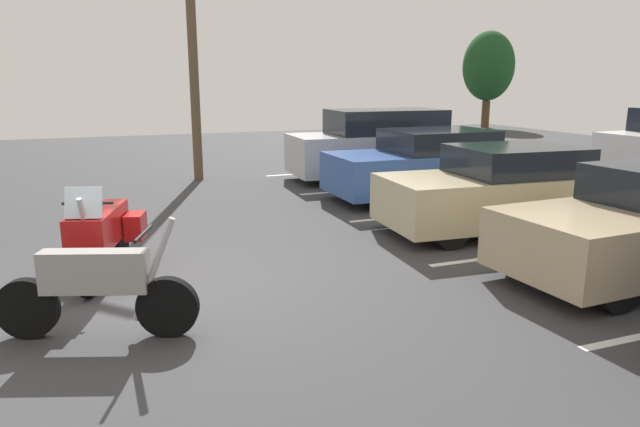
# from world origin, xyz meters

# --- Properties ---
(ground) EXTENTS (44.00, 44.00, 0.10)m
(ground) POSITION_xyz_m (0.00, 0.00, -0.05)
(ground) COLOR #38383A
(motorcycle_touring) EXTENTS (2.13, 1.10, 1.39)m
(motorcycle_touring) POSITION_xyz_m (-0.84, -0.40, 0.65)
(motorcycle_touring) COLOR black
(motorcycle_touring) RESTS_ON ground
(motorcycle_third) EXTENTS (0.89, 2.03, 1.30)m
(motorcycle_third) POSITION_xyz_m (1.12, -0.49, 0.54)
(motorcycle_third) COLOR black
(motorcycle_third) RESTS_ON ground
(parking_stripes) EXTENTS (14.45, 5.09, 0.01)m
(parking_stripes) POSITION_xyz_m (-1.11, 6.57, 0.00)
(parking_stripes) COLOR silver
(parking_stripes) RESTS_ON ground
(car_silver) EXTENTS (2.08, 4.43, 1.87)m
(car_silver) POSITION_xyz_m (-6.78, 6.66, 0.94)
(car_silver) COLOR #B7B7BC
(car_silver) RESTS_ON ground
(car_blue) EXTENTS (1.95, 4.72, 1.55)m
(car_blue) POSITION_xyz_m (-3.94, 6.70, 0.76)
(car_blue) COLOR #2D519E
(car_blue) RESTS_ON ground
(car_champagne) EXTENTS (2.08, 4.48, 1.51)m
(car_champagne) POSITION_xyz_m (-1.00, 6.36, 0.73)
(car_champagne) COLOR #C1B289
(car_champagne) RESTS_ON ground
(utility_pole) EXTENTS (1.40, 1.31, 8.38)m
(utility_pole) POSITION_xyz_m (-8.40, 2.16, 4.36)
(utility_pole) COLOR brown
(utility_pole) RESTS_ON ground
(tree_far_right) EXTENTS (2.79, 2.79, 5.21)m
(tree_far_right) POSITION_xyz_m (-19.89, 20.08, 3.32)
(tree_far_right) COLOR #4C3823
(tree_far_right) RESTS_ON ground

